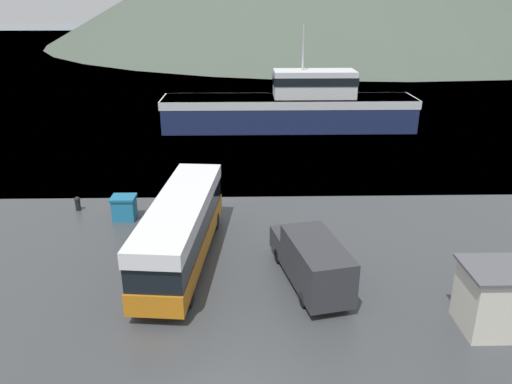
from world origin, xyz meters
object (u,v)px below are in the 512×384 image
object	(u,v)px
fishing_boat	(292,106)
tour_bus	(182,227)
storage_bin	(124,208)
dock_kiosk	(502,298)
delivery_van	(311,260)

from	to	relation	value
fishing_boat	tour_bus	bearing A→B (deg)	163.68
storage_bin	fishing_boat	bearing A→B (deg)	61.22
fishing_boat	dock_kiosk	size ratio (longest dim) A/B	7.58
fishing_boat	delivery_van	bearing A→B (deg)	176.56
fishing_boat	storage_bin	distance (m)	24.80
tour_bus	fishing_boat	xyz separation A→B (m)	(7.88, 26.83, 0.42)
storage_bin	dock_kiosk	size ratio (longest dim) A/B	0.44
delivery_van	storage_bin	size ratio (longest dim) A/B	4.65
fishing_boat	storage_bin	size ratio (longest dim) A/B	17.40
storage_bin	dock_kiosk	world-z (taller)	dock_kiosk
fishing_boat	dock_kiosk	distance (m)	33.05
delivery_van	storage_bin	xyz separation A→B (m)	(-10.14, 7.48, -0.53)
dock_kiosk	storage_bin	bearing A→B (deg)	147.53
tour_bus	fishing_boat	size ratio (longest dim) A/B	0.45
storage_bin	dock_kiosk	bearing A→B (deg)	-32.47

